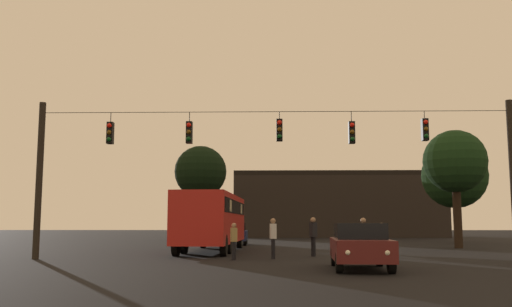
# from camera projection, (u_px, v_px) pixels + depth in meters

# --- Properties ---
(ground_plane) EXTENTS (168.00, 168.00, 0.00)m
(ground_plane) POSITION_uv_depth(u_px,v_px,m) (273.00, 249.00, 32.00)
(ground_plane) COLOR black
(ground_plane) RESTS_ON ground
(overhead_signal_span) EXTENTS (20.52, 0.44, 6.77)m
(overhead_signal_span) POSITION_uv_depth(u_px,v_px,m) (273.00, 163.00, 23.57)
(overhead_signal_span) COLOR black
(overhead_signal_span) RESTS_ON ground
(city_bus) EXTENTS (2.92, 11.08, 3.00)m
(city_bus) POSITION_uv_depth(u_px,v_px,m) (213.00, 217.00, 29.71)
(city_bus) COLOR #B21E19
(city_bus) RESTS_ON ground
(car_near_right) EXTENTS (2.06, 4.42, 1.52)m
(car_near_right) POSITION_uv_depth(u_px,v_px,m) (360.00, 245.00, 18.35)
(car_near_right) COLOR #511919
(car_near_right) RESTS_ON ground
(car_far_left) EXTENTS (1.87, 4.36, 1.52)m
(car_far_left) POSITION_uv_depth(u_px,v_px,m) (234.00, 233.00, 38.52)
(car_far_left) COLOR navy
(car_far_left) RESTS_ON ground
(pedestrian_crossing_left) EXTENTS (0.36, 0.42, 1.79)m
(pedestrian_crossing_left) POSITION_uv_depth(u_px,v_px,m) (313.00, 234.00, 25.45)
(pedestrian_crossing_left) COLOR black
(pedestrian_crossing_left) RESTS_ON ground
(pedestrian_crossing_center) EXTENTS (0.32, 0.41, 1.53)m
(pedestrian_crossing_center) POSITION_uv_depth(u_px,v_px,m) (234.00, 239.00, 22.85)
(pedestrian_crossing_center) COLOR black
(pedestrian_crossing_center) RESTS_ON ground
(pedestrian_crossing_right) EXTENTS (0.30, 0.40, 1.73)m
(pedestrian_crossing_right) POSITION_uv_depth(u_px,v_px,m) (273.00, 236.00, 23.62)
(pedestrian_crossing_right) COLOR black
(pedestrian_crossing_right) RESTS_ON ground
(pedestrian_near_bus) EXTENTS (0.33, 0.41, 1.53)m
(pedestrian_near_bus) POSITION_uv_depth(u_px,v_px,m) (382.00, 238.00, 25.14)
(pedestrian_near_bus) COLOR black
(pedestrian_near_bus) RESTS_ON ground
(pedestrian_trailing) EXTENTS (0.32, 0.41, 1.74)m
(pedestrian_trailing) POSITION_uv_depth(u_px,v_px,m) (363.00, 236.00, 22.99)
(pedestrian_trailing) COLOR black
(pedestrian_trailing) RESTS_ON ground
(corner_building) EXTENTS (22.08, 11.62, 6.89)m
(corner_building) POSITION_uv_depth(u_px,v_px,m) (335.00, 206.00, 61.91)
(corner_building) COLOR black
(corner_building) RESTS_ON ground
(tree_left_silhouette) EXTENTS (5.03, 5.03, 7.68)m
(tree_left_silhouette) POSITION_uv_depth(u_px,v_px,m) (455.00, 176.00, 42.93)
(tree_left_silhouette) COLOR black
(tree_left_silhouette) RESTS_ON ground
(tree_behind_building) EXTENTS (3.87, 3.87, 7.24)m
(tree_behind_building) POSITION_uv_depth(u_px,v_px,m) (455.00, 162.00, 33.98)
(tree_behind_building) COLOR black
(tree_behind_building) RESTS_ON ground
(tree_right_far) EXTENTS (4.56, 4.56, 8.25)m
(tree_right_far) POSITION_uv_depth(u_px,v_px,m) (201.00, 172.00, 48.29)
(tree_right_far) COLOR #2D2116
(tree_right_far) RESTS_ON ground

